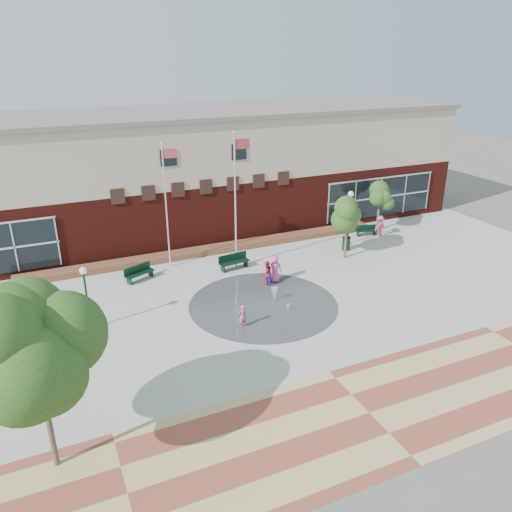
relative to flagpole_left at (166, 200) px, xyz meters
name	(u,v)px	position (x,y,z in m)	size (l,w,h in m)	color
ground	(288,330)	(3.33, -10.42, -4.56)	(120.00, 120.00, 0.00)	#666056
plaza_concrete	(256,297)	(3.33, -6.42, -4.55)	(46.00, 18.00, 0.01)	#A8A8A0
paver_band	(369,413)	(3.33, -17.42, -4.55)	(46.00, 6.00, 0.01)	#9A4635
splash_pad	(263,305)	(3.33, -7.42, -4.55)	(8.40, 8.40, 0.01)	#383A3D
library_building	(185,171)	(3.33, 7.06, 0.09)	(44.40, 10.40, 9.20)	#4E120D
flower_bed	(212,252)	(3.33, 1.18, -4.56)	(26.00, 1.20, 0.40)	maroon
flagpole_left	(166,200)	(0.00, 0.00, 0.00)	(0.96, 0.21, 8.18)	silver
flagpole_right	(236,194)	(4.00, -1.82, 0.40)	(1.10, 0.18, 8.87)	silver
lamp_left	(86,291)	(-5.90, -6.16, -2.40)	(0.37, 0.37, 3.46)	black
lamp_right	(350,212)	(13.00, -1.37, -2.04)	(0.43, 0.43, 4.05)	black
bench_left	(140,276)	(-2.35, -1.36, -4.24)	(1.99, 1.27, 0.97)	black
bench_mid	(234,265)	(3.66, -2.18, -4.22)	(2.11, 0.82, 1.03)	black
bench_right	(366,232)	(15.37, -0.41, -4.29)	(1.70, 0.80, 0.82)	black
trash_can	(346,244)	(12.25, -2.30, -4.05)	(0.60, 0.60, 0.99)	black
tree_big_left	(32,337)	(-8.17, -15.16, 0.60)	(4.51, 4.51, 7.21)	#483B2C
tree_mid	(348,217)	(11.38, -3.48, -1.56)	(2.44, 2.44, 4.11)	#483B2C
tree_small_right	(380,196)	(16.97, 0.34, -1.79)	(2.21, 2.21, 3.78)	#483B2C
water_jet_a	(274,301)	(4.09, -7.28, -4.56)	(0.41, 0.41, 0.80)	white
water_jet_b	(288,311)	(4.24, -8.69, -4.56)	(0.17, 0.17, 0.39)	white
child_splash	(242,316)	(1.31, -9.21, -3.92)	(0.47, 0.31, 1.28)	#DA5492
adult_red	(267,273)	(4.63, -5.09, -3.79)	(0.75, 0.58, 1.53)	#BD1B3D
adult_pink	(275,269)	(5.25, -4.96, -3.69)	(0.84, 0.55, 1.72)	#DC5A9F
child_blue	(269,280)	(4.67, -5.42, -4.12)	(0.51, 0.21, 0.88)	#2B31A6
person_bench	(380,226)	(16.19, -0.93, -3.72)	(1.08, 0.62, 1.67)	#C9407E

